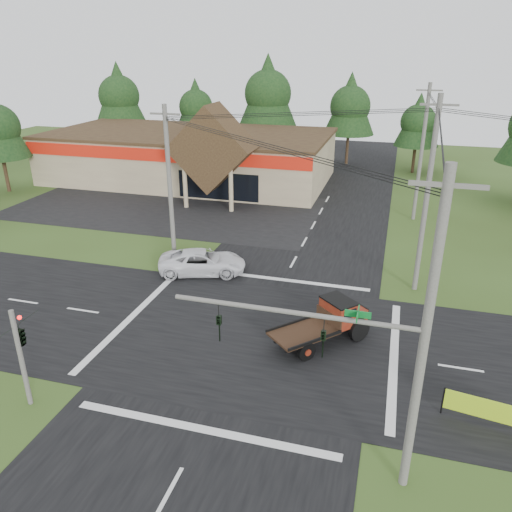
% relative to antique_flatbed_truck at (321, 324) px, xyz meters
% --- Properties ---
extents(ground, '(120.00, 120.00, 0.00)m').
position_rel_antique_flatbed_truck_xyz_m(ground, '(-3.40, -0.42, -1.09)').
color(ground, '#324418').
rests_on(ground, ground).
extents(road_ns, '(12.00, 120.00, 0.02)m').
position_rel_antique_flatbed_truck_xyz_m(road_ns, '(-3.40, -0.42, -1.08)').
color(road_ns, black).
rests_on(road_ns, ground).
extents(road_ew, '(120.00, 12.00, 0.02)m').
position_rel_antique_flatbed_truck_xyz_m(road_ew, '(-3.40, -0.42, -1.08)').
color(road_ew, black).
rests_on(road_ew, ground).
extents(parking_apron, '(28.00, 14.00, 0.02)m').
position_rel_antique_flatbed_truck_xyz_m(parking_apron, '(-17.40, 18.58, -1.08)').
color(parking_apron, black).
rests_on(parking_apron, ground).
extents(cvs_building, '(30.40, 18.20, 9.19)m').
position_rel_antique_flatbed_truck_xyz_m(cvs_building, '(-19.11, 29.15, 1.69)').
color(cvs_building, tan).
rests_on(cvs_building, ground).
extents(traffic_signal_mast, '(8.12, 0.24, 7.00)m').
position_rel_antique_flatbed_truck_xyz_m(traffic_signal_mast, '(2.42, -7.92, 3.33)').
color(traffic_signal_mast, '#595651').
rests_on(traffic_signal_mast, ground).
extents(traffic_signal_corner, '(0.53, 2.48, 4.40)m').
position_rel_antique_flatbed_truck_xyz_m(traffic_signal_corner, '(-10.90, -7.74, 2.43)').
color(traffic_signal_corner, '#595651').
rests_on(traffic_signal_corner, ground).
extents(utility_pole_nr, '(2.00, 0.30, 11.00)m').
position_rel_antique_flatbed_truck_xyz_m(utility_pole_nr, '(4.10, -7.92, 4.55)').
color(utility_pole_nr, '#595651').
rests_on(utility_pole_nr, ground).
extents(utility_pole_nw, '(2.00, 0.30, 10.50)m').
position_rel_antique_flatbed_truck_xyz_m(utility_pole_nw, '(-11.40, 7.58, 4.30)').
color(utility_pole_nw, '#595651').
rests_on(utility_pole_nw, ground).
extents(utility_pole_ne, '(2.00, 0.30, 11.50)m').
position_rel_antique_flatbed_truck_xyz_m(utility_pole_ne, '(4.60, 7.58, 4.80)').
color(utility_pole_ne, '#595651').
rests_on(utility_pole_ne, ground).
extents(utility_pole_n, '(2.00, 0.30, 11.20)m').
position_rel_antique_flatbed_truck_xyz_m(utility_pole_n, '(4.60, 21.58, 4.65)').
color(utility_pole_n, '#595651').
rests_on(utility_pole_n, ground).
extents(tree_row_a, '(6.72, 6.72, 12.12)m').
position_rel_antique_flatbed_truck_xyz_m(tree_row_a, '(-33.40, 39.58, 6.96)').
color(tree_row_a, '#332316').
rests_on(tree_row_a, ground).
extents(tree_row_b, '(5.60, 5.60, 10.10)m').
position_rel_antique_flatbed_truck_xyz_m(tree_row_b, '(-23.40, 41.58, 5.61)').
color(tree_row_b, '#332316').
rests_on(tree_row_b, ground).
extents(tree_row_c, '(7.28, 7.28, 13.13)m').
position_rel_antique_flatbed_truck_xyz_m(tree_row_c, '(-13.40, 40.58, 7.63)').
color(tree_row_c, '#332316').
rests_on(tree_row_c, ground).
extents(tree_row_d, '(6.16, 6.16, 11.11)m').
position_rel_antique_flatbed_truck_xyz_m(tree_row_d, '(-3.40, 41.58, 6.29)').
color(tree_row_d, '#332316').
rests_on(tree_row_d, ground).
extents(tree_row_e, '(5.04, 5.04, 9.09)m').
position_rel_antique_flatbed_truck_xyz_m(tree_row_e, '(4.60, 39.58, 4.94)').
color(tree_row_e, '#332316').
rests_on(tree_row_e, ground).
extents(antique_flatbed_truck, '(5.00, 5.18, 2.18)m').
position_rel_antique_flatbed_truck_xyz_m(antique_flatbed_truck, '(0.00, 0.00, 0.00)').
color(antique_flatbed_truck, '#63180E').
rests_on(antique_flatbed_truck, ground).
extents(roadside_banner, '(3.66, 0.71, 1.26)m').
position_rel_antique_flatbed_truck_xyz_m(roadside_banner, '(7.32, -4.17, -0.46)').
color(roadside_banner, '#A3CF1B').
rests_on(roadside_banner, ground).
extents(white_pickup, '(6.11, 4.13, 1.56)m').
position_rel_antique_flatbed_truck_xyz_m(white_pickup, '(-8.78, 6.24, -0.31)').
color(white_pickup, white).
rests_on(white_pickup, ground).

